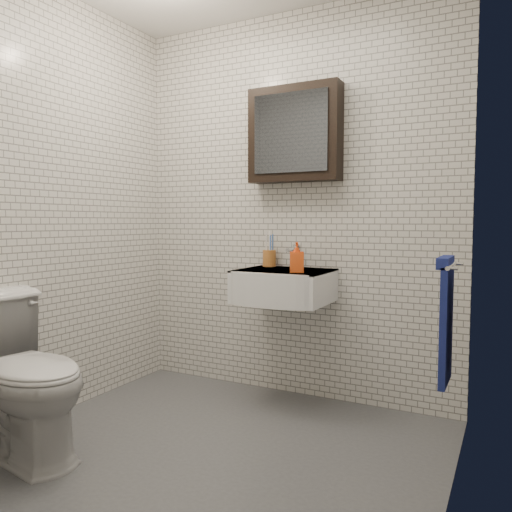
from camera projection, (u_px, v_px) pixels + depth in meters
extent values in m
cube|color=#494C51|center=(211.00, 452.00, 2.47)|extent=(2.20, 2.00, 0.01)
cube|color=silver|center=(292.00, 206.00, 3.27)|extent=(2.20, 0.02, 2.50)
cube|color=silver|center=(29.00, 188.00, 1.50)|extent=(2.20, 0.02, 2.50)
cube|color=silver|center=(49.00, 204.00, 2.89)|extent=(0.02, 2.00, 2.50)
cube|color=silver|center=(454.00, 195.00, 1.88)|extent=(0.02, 2.00, 2.50)
cube|color=white|center=(284.00, 286.00, 3.09)|extent=(0.55, 0.45, 0.20)
cylinder|color=silver|center=(286.00, 271.00, 3.10)|extent=(0.31, 0.31, 0.02)
cylinder|color=silver|center=(286.00, 270.00, 3.10)|extent=(0.04, 0.04, 0.01)
cube|color=white|center=(284.00, 271.00, 3.08)|extent=(0.55, 0.45, 0.01)
cylinder|color=silver|center=(295.00, 263.00, 3.22)|extent=(0.06, 0.06, 0.06)
cylinder|color=silver|center=(295.00, 254.00, 3.22)|extent=(0.03, 0.03, 0.08)
cylinder|color=silver|center=(291.00, 250.00, 3.16)|extent=(0.02, 0.12, 0.02)
cube|color=silver|center=(297.00, 245.00, 3.24)|extent=(0.02, 0.09, 0.01)
cube|color=black|center=(295.00, 134.00, 3.16)|extent=(0.60, 0.14, 0.60)
cube|color=#3F444C|center=(290.00, 132.00, 3.09)|extent=(0.49, 0.01, 0.49)
cylinder|color=silver|center=(451.00, 266.00, 2.23)|extent=(0.02, 0.30, 0.02)
cylinder|color=silver|center=(459.00, 264.00, 2.34)|extent=(0.04, 0.02, 0.02)
cylinder|color=silver|center=(453.00, 268.00, 2.11)|extent=(0.04, 0.02, 0.02)
cube|color=navy|center=(446.00, 325.00, 2.26)|extent=(0.03, 0.26, 0.54)
cube|color=navy|center=(446.00, 262.00, 2.24)|extent=(0.05, 0.26, 0.05)
cylinder|color=#B86D2E|center=(269.00, 258.00, 3.31)|extent=(0.11, 0.11, 0.11)
cylinder|color=white|center=(266.00, 248.00, 3.30)|extent=(0.02, 0.03, 0.21)
cylinder|color=#3B68BE|center=(270.00, 249.00, 3.29)|extent=(0.02, 0.02, 0.19)
cylinder|color=white|center=(270.00, 247.00, 3.32)|extent=(0.02, 0.04, 0.22)
cylinder|color=#3B68BE|center=(273.00, 248.00, 3.30)|extent=(0.03, 0.04, 0.19)
imported|color=orange|center=(297.00, 257.00, 2.91)|extent=(0.11, 0.11, 0.18)
imported|color=silver|center=(24.00, 375.00, 2.43)|extent=(0.85, 0.58, 0.80)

